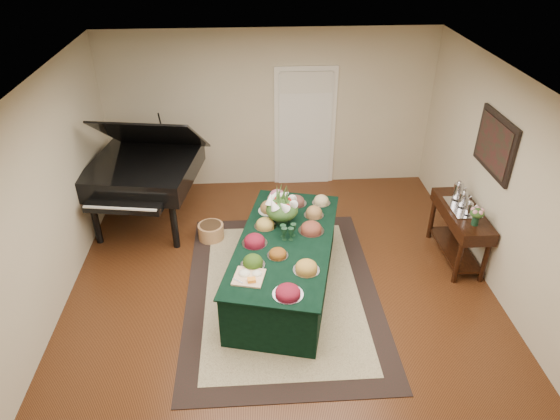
{
  "coord_description": "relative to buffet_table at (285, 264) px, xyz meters",
  "views": [
    {
      "loc": [
        -0.34,
        -5.0,
        4.32
      ],
      "look_at": [
        0.0,
        0.3,
        1.05
      ],
      "focal_mm": 32.0,
      "sensor_mm": 36.0,
      "label": 1
    }
  ],
  "objects": [
    {
      "name": "cutting_board",
      "position": [
        -0.46,
        -0.68,
        0.4
      ],
      "size": [
        0.4,
        0.4,
        0.1
      ],
      "color": "tan",
      "rests_on": "buffet_table"
    },
    {
      "name": "kitchen_doorway",
      "position": [
        0.55,
        2.89,
        0.65
      ],
      "size": [
        1.05,
        0.07,
        2.1
      ],
      "color": "white",
      "rests_on": "ground"
    },
    {
      "name": "grand_piano",
      "position": [
        -2.0,
        1.71,
        0.56
      ],
      "size": [
        1.84,
        2.0,
        1.83
      ],
      "color": "black",
      "rests_on": "ground"
    },
    {
      "name": "food_platters",
      "position": [
        0.02,
        0.17,
        0.41
      ],
      "size": [
        1.25,
        2.36,
        0.12
      ],
      "color": "silver",
      "rests_on": "buffet_table"
    },
    {
      "name": "floral_centerpiece",
      "position": [
        -0.01,
        0.42,
        0.62
      ],
      "size": [
        0.44,
        0.44,
        0.44
      ],
      "color": "black",
      "rests_on": "buffet_table"
    },
    {
      "name": "pink_bouquet",
      "position": [
        2.44,
        0.1,
        0.6
      ],
      "size": [
        0.2,
        0.2,
        0.25
      ],
      "color": "black",
      "rests_on": "mahogany_sideboard"
    },
    {
      "name": "buffet_table",
      "position": [
        0.0,
        0.0,
        0.0
      ],
      "size": [
        1.69,
        2.63,
        0.74
      ],
      "color": "black",
      "rests_on": "ground"
    },
    {
      "name": "wicker_basket",
      "position": [
        -1.03,
        1.18,
        -0.25
      ],
      "size": [
        0.38,
        0.38,
        0.24
      ],
      "primitive_type": "cylinder",
      "color": "#AD7545",
      "rests_on": "ground"
    },
    {
      "name": "area_rug",
      "position": [
        -0.04,
        -0.09,
        -0.36
      ],
      "size": [
        2.47,
        3.46,
        0.01
      ],
      "color": "black",
      "rests_on": "ground"
    },
    {
      "name": "tea_service",
      "position": [
        2.44,
        0.56,
        0.55
      ],
      "size": [
        0.34,
        0.58,
        0.3
      ],
      "color": "silver",
      "rests_on": "mahogany_sideboard"
    },
    {
      "name": "wall_painting",
      "position": [
        2.67,
        0.48,
        1.38
      ],
      "size": [
        0.05,
        0.95,
        0.75
      ],
      "color": "black",
      "rests_on": "ground"
    },
    {
      "name": "mahogany_sideboard",
      "position": [
        2.44,
        0.48,
        0.25
      ],
      "size": [
        0.45,
        1.25,
        0.81
      ],
      "color": "black",
      "rests_on": "ground"
    },
    {
      "name": "green_goblets",
      "position": [
        0.04,
        0.06,
        0.45
      ],
      "size": [
        0.21,
        0.17,
        0.18
      ],
      "color": "black",
      "rests_on": "buffet_table"
    },
    {
      "name": "ground",
      "position": [
        -0.05,
        -0.08,
        -0.37
      ],
      "size": [
        6.0,
        6.0,
        0.0
      ],
      "primitive_type": "plane",
      "color": "black",
      "rests_on": "ground"
    }
  ]
}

